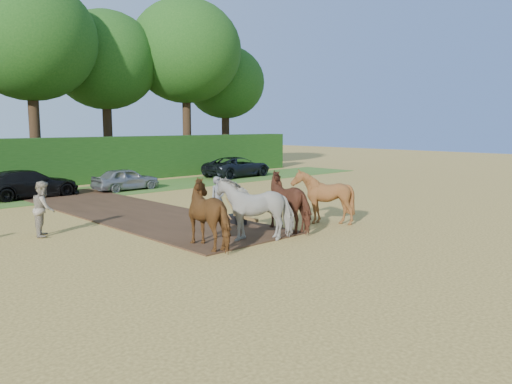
{
  "coord_description": "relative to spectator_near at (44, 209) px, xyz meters",
  "views": [
    {
      "loc": [
        -9.46,
        -12.67,
        3.8
      ],
      "look_at": [
        2.86,
        0.17,
        1.4
      ],
      "focal_mm": 35.0,
      "sensor_mm": 36.0,
      "label": 1
    }
  ],
  "objects": [
    {
      "name": "hedgerow",
      "position": [
        3.04,
        13.96,
        0.55
      ],
      "size": [
        46.0,
        1.6,
        3.0
      ],
      "primitive_type": "cube",
      "color": "#14380F",
      "rests_on": "ground"
    },
    {
      "name": "plough_team",
      "position": [
        5.9,
        -5.22,
        0.09
      ],
      "size": [
        7.03,
        4.9,
        2.11
      ],
      "color": "brown",
      "rests_on": "ground"
    },
    {
      "name": "ground",
      "position": [
        3.04,
        -4.54,
        -0.95
      ],
      "size": [
        120.0,
        120.0,
        0.0
      ],
      "primitive_type": "plane",
      "color": "gold",
      "rests_on": "ground"
    },
    {
      "name": "parked_cars",
      "position": [
        3.32,
        9.7,
        -0.24
      ],
      "size": [
        35.21,
        3.33,
        1.49
      ],
      "color": "#B6B7BD",
      "rests_on": "ground"
    },
    {
      "name": "spectator_near",
      "position": [
        0.0,
        0.0,
        0.0
      ],
      "size": [
        1.05,
        1.15,
        1.91
      ],
      "primitive_type": "imported",
      "rotation": [
        0.0,
        0.0,
        1.12
      ],
      "color": "#BCB293",
      "rests_on": "ground"
    },
    {
      "name": "earth_strip",
      "position": [
        4.54,
        2.46,
        -0.93
      ],
      "size": [
        4.5,
        17.0,
        0.05
      ],
      "primitive_type": "cube",
      "color": "#472D1C",
      "rests_on": "ground"
    },
    {
      "name": "grass_verge",
      "position": [
        3.04,
        9.46,
        -0.94
      ],
      "size": [
        50.0,
        5.0,
        0.03
      ],
      "primitive_type": "cube",
      "color": "#38601E",
      "rests_on": "ground"
    }
  ]
}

